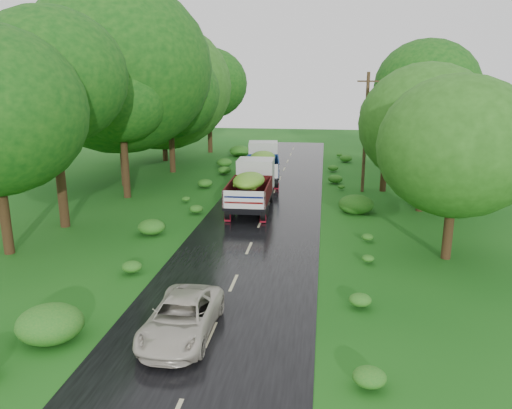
% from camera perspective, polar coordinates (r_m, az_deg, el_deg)
% --- Properties ---
extents(ground, '(120.00, 120.00, 0.00)m').
position_cam_1_polar(ground, '(16.10, -5.22, -14.64)').
color(ground, '#0F450E').
rests_on(ground, ground).
extents(road, '(6.50, 80.00, 0.02)m').
position_cam_1_polar(road, '(20.51, -2.08, -7.84)').
color(road, black).
rests_on(road, ground).
extents(road_lines, '(0.12, 69.60, 0.00)m').
position_cam_1_polar(road_lines, '(21.42, -1.62, -6.80)').
color(road_lines, '#BFB78C').
rests_on(road_lines, road).
extents(truck_near, '(2.39, 6.47, 2.70)m').
position_cam_1_polar(truck_near, '(29.62, -0.47, 2.36)').
color(truck_near, black).
rests_on(truck_near, ground).
extents(truck_far, '(2.98, 6.68, 2.72)m').
position_cam_1_polar(truck_far, '(37.45, 0.79, 4.99)').
color(truck_far, black).
rests_on(truck_far, ground).
extents(car, '(1.96, 4.25, 1.18)m').
position_cam_1_polar(car, '(15.89, -8.50, -12.68)').
color(car, beige).
rests_on(car, road).
extents(utility_pole, '(1.39, 0.39, 7.99)m').
position_cam_1_polar(utility_pole, '(34.44, 12.39, 8.13)').
color(utility_pole, '#382616').
rests_on(utility_pole, ground).
extents(trees_left, '(7.49, 34.40, 10.55)m').
position_cam_1_polar(trees_left, '(38.16, -13.39, 13.11)').
color(trees_left, black).
rests_on(trees_left, ground).
extents(trees_right, '(7.09, 31.34, 8.69)m').
position_cam_1_polar(trees_right, '(35.29, 18.36, 10.26)').
color(trees_right, black).
rests_on(trees_right, ground).
extents(shrubs, '(11.90, 44.00, 0.70)m').
position_cam_1_polar(shrubs, '(28.85, 0.97, -0.39)').
color(shrubs, '#18681C').
rests_on(shrubs, ground).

